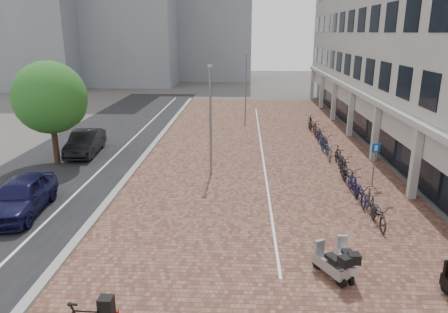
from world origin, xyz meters
TOP-DOWN VIEW (x-y plane):
  - ground at (0.00, 0.00)m, footprint 140.00×140.00m
  - plaza_brick at (2.00, 12.00)m, footprint 14.50×42.00m
  - street_asphalt at (-9.00, 12.00)m, footprint 8.00×50.00m
  - curb at (-5.10, 12.00)m, footprint 0.35×42.00m
  - lane_line at (-7.00, 12.00)m, footprint 0.12×44.00m
  - parking_line at (2.20, 12.00)m, footprint 0.10×30.00m
  - office_building at (12.97, 16.00)m, footprint 8.40×40.00m
  - car_navy at (-8.37, 1.51)m, footprint 2.27×4.75m
  - car_dark at (-8.96, 10.50)m, footprint 1.97×4.65m
  - scooter_front at (4.28, -2.59)m, footprint 0.60×1.65m
  - scooter_back at (3.72, -2.82)m, footprint 1.19×1.62m
  - parking_sign at (7.50, 5.64)m, footprint 0.44×0.19m
  - lamp_near at (-0.75, 6.96)m, footprint 0.12×0.12m
  - lamp_far at (1.13, 22.61)m, footprint 0.12×0.12m
  - street_tree at (-9.80, 8.51)m, footprint 4.08×4.08m
  - bike_row at (6.34, 10.20)m, footprint 1.23×20.43m

SIDE VIEW (x-z plane):
  - ground at x=0.00m, z-range 0.00..0.00m
  - street_asphalt at x=-9.00m, z-range -0.01..0.02m
  - plaza_brick at x=2.00m, z-range -0.01..0.03m
  - lane_line at x=-7.00m, z-range 0.02..0.02m
  - parking_line at x=2.20m, z-range 0.03..0.04m
  - curb at x=-5.10m, z-range 0.00..0.14m
  - bike_row at x=6.34m, z-range 0.00..1.05m
  - scooter_back at x=3.72m, z-range 0.00..1.08m
  - scooter_front at x=4.28m, z-range 0.00..1.11m
  - car_dark at x=-8.96m, z-range 0.00..1.49m
  - car_navy at x=-8.37m, z-range 0.00..1.57m
  - parking_sign at x=7.50m, z-range 0.35..2.53m
  - lamp_far at x=1.13m, z-range 0.00..5.64m
  - lamp_near at x=-0.75m, z-range 0.00..5.76m
  - street_tree at x=-9.80m, z-range 0.81..6.74m
  - office_building at x=12.97m, z-range 0.94..15.94m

